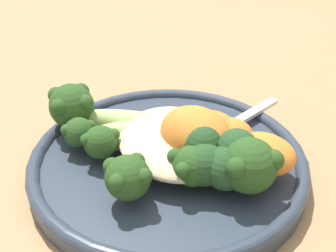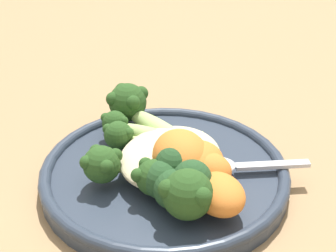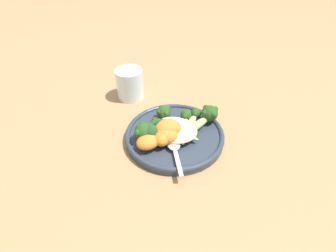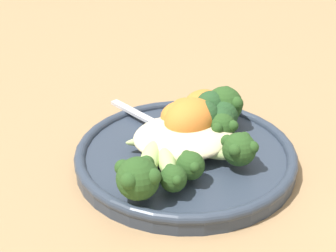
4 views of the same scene
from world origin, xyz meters
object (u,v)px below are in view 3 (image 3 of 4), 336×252
broccoli_stalk_5 (148,132)px  sweet_potato_chunk_0 (162,138)px  broccoli_stalk_1 (192,120)px  sweet_potato_chunk_1 (168,129)px  sweet_potato_chunk_2 (148,142)px  plate (174,135)px  water_glass (130,84)px  quinoa_mound (172,130)px  sweet_potato_chunk_3 (165,133)px  broccoli_stalk_4 (164,127)px  broccoli_stalk_0 (205,118)px  kale_tuft (155,130)px  spoon (174,147)px  broccoli_stalk_2 (185,122)px  broccoli_stalk_3 (167,116)px

broccoli_stalk_5 → sweet_potato_chunk_0: size_ratio=2.44×
broccoli_stalk_1 → sweet_potato_chunk_1: sweet_potato_chunk_1 is taller
sweet_potato_chunk_2 → sweet_potato_chunk_0: bearing=-142.6°
plate → broccoli_stalk_5: size_ratio=2.07×
plate → water_glass: bearing=-39.8°
quinoa_mound → sweet_potato_chunk_1: sweet_potato_chunk_1 is taller
sweet_potato_chunk_0 → sweet_potato_chunk_3: 0.02m
broccoli_stalk_4 → sweet_potato_chunk_0: bearing=109.7°
broccoli_stalk_0 → broccoli_stalk_4: (0.09, 0.06, -0.00)m
sweet_potato_chunk_0 → sweet_potato_chunk_1: 0.03m
sweet_potato_chunk_1 → broccoli_stalk_1: bearing=-125.9°
broccoli_stalk_5 → sweet_potato_chunk_2: bearing=90.4°
broccoli_stalk_4 → broccoli_stalk_5: bearing=59.7°
quinoa_mound → broccoli_stalk_4: (0.02, -0.00, 0.00)m
kale_tuft → spoon: bearing=153.2°
broccoli_stalk_2 → broccoli_stalk_3: 0.05m
sweet_potato_chunk_0 → water_glass: 0.24m
broccoli_stalk_0 → broccoli_stalk_4: 0.10m
broccoli_stalk_1 → sweet_potato_chunk_2: size_ratio=1.99×
broccoli_stalk_3 → kale_tuft: 0.06m
plate → kale_tuft: kale_tuft is taller
broccoli_stalk_3 → sweet_potato_chunk_2: 0.10m
kale_tuft → spoon: (-0.05, 0.03, -0.02)m
quinoa_mound → spoon: 0.05m
broccoli_stalk_0 → broccoli_stalk_4: broccoli_stalk_0 is taller
broccoli_stalk_0 → broccoli_stalk_2: size_ratio=1.04×
sweet_potato_chunk_2 → sweet_potato_chunk_3: size_ratio=0.79×
broccoli_stalk_3 → water_glass: size_ratio=1.15×
broccoli_stalk_2 → water_glass: (0.19, -0.11, 0.01)m
plate → broccoli_stalk_4: broccoli_stalk_4 is taller
sweet_potato_chunk_2 → broccoli_stalk_1: bearing=-125.5°
broccoli_stalk_0 → spoon: bearing=-175.1°
kale_tuft → broccoli_stalk_1: bearing=-136.0°
broccoli_stalk_1 → broccoli_stalk_4: 0.08m
sweet_potato_chunk_1 → sweet_potato_chunk_2: bearing=55.0°
broccoli_stalk_3 → kale_tuft: kale_tuft is taller
sweet_potato_chunk_0 → kale_tuft: kale_tuft is taller
broccoli_stalk_3 → broccoli_stalk_1: bearing=-131.5°
sweet_potato_chunk_0 → water_glass: size_ratio=0.55×
broccoli_stalk_4 → spoon: bearing=137.0°
quinoa_mound → kale_tuft: kale_tuft is taller
broccoli_stalk_2 → sweet_potato_chunk_1: bearing=138.7°
broccoli_stalk_0 → sweet_potato_chunk_2: bearing=166.9°
broccoli_stalk_4 → sweet_potato_chunk_3: sweet_potato_chunk_3 is taller
water_glass → sweet_potato_chunk_1: bearing=134.7°
broccoli_stalk_1 → broccoli_stalk_5: broccoli_stalk_5 is taller
sweet_potato_chunk_1 → broccoli_stalk_5: bearing=26.6°
broccoli_stalk_3 → broccoli_stalk_4: broccoli_stalk_3 is taller
quinoa_mound → sweet_potato_chunk_1: bearing=53.7°
broccoli_stalk_3 → spoon: bearing=157.0°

